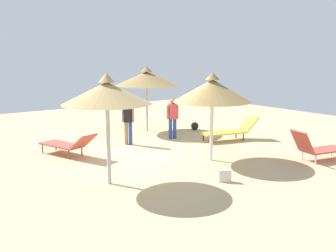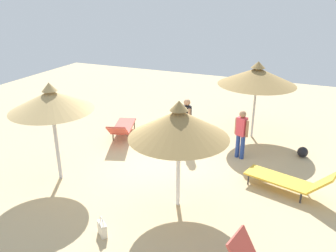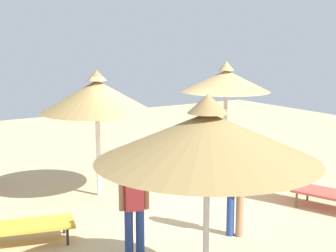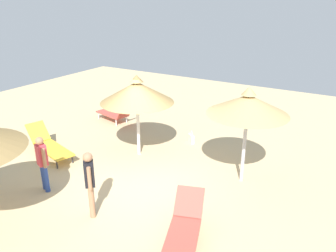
{
  "view_description": "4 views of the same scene",
  "coord_description": "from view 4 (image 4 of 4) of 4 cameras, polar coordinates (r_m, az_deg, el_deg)",
  "views": [
    {
      "loc": [
        -6.44,
        -9.36,
        3.11
      ],
      "look_at": [
        0.4,
        -0.0,
        0.92
      ],
      "focal_mm": 40.21,
      "sensor_mm": 36.0,
      "label": 1
    },
    {
      "loc": [
        3.58,
        -7.84,
        4.85
      ],
      "look_at": [
        0.14,
        0.26,
        1.33
      ],
      "focal_mm": 36.56,
      "sensor_mm": 36.0,
      "label": 2
    },
    {
      "loc": [
        5.36,
        8.06,
        3.31
      ],
      "look_at": [
        -0.29,
        -0.71,
        1.43
      ],
      "focal_mm": 53.9,
      "sensor_mm": 36.0,
      "label": 3
    },
    {
      "loc": [
        -4.78,
        6.63,
        4.8
      ],
      "look_at": [
        -0.34,
        -0.81,
        1.42
      ],
      "focal_mm": 35.34,
      "sensor_mm": 36.0,
      "label": 4
    }
  ],
  "objects": [
    {
      "name": "handbag",
      "position": [
        11.67,
        4.0,
        -2.12
      ],
      "size": [
        0.31,
        0.28,
        0.46
      ],
      "color": "beige",
      "rests_on": "ground"
    },
    {
      "name": "person_standing_back",
      "position": [
        7.79,
        -13.32,
        -9.2
      ],
      "size": [
        0.34,
        0.34,
        1.63
      ],
      "color": "navy",
      "rests_on": "ground"
    },
    {
      "name": "parasol_umbrella_front",
      "position": [
        8.75,
        13.62,
        3.61
      ],
      "size": [
        2.14,
        2.14,
        2.71
      ],
      "color": "#B2B2B7",
      "rests_on": "ground"
    },
    {
      "name": "ground",
      "position": [
        9.5,
        -4.32,
        -9.45
      ],
      "size": [
        24.0,
        24.0,
        0.1
      ],
      "primitive_type": "cube",
      "color": "tan"
    },
    {
      "name": "lounge_chair_far_left",
      "position": [
        13.62,
        -8.88,
        2.28
      ],
      "size": [
        1.9,
        1.01,
        0.98
      ],
      "color": "#CC4C3F",
      "rests_on": "ground"
    },
    {
      "name": "lounge_chair_far_right",
      "position": [
        7.1,
        2.74,
        -17.21
      ],
      "size": [
        1.26,
        2.17,
        0.79
      ],
      "color": "#CC4C3F",
      "rests_on": "ground"
    },
    {
      "name": "lounge_chair_center",
      "position": [
        11.33,
        -19.86,
        -2.98
      ],
      "size": [
        2.25,
        1.16,
        0.88
      ],
      "color": "gold",
      "rests_on": "ground"
    },
    {
      "name": "person_standing_near_right",
      "position": [
        9.16,
        -20.84,
        -5.67
      ],
      "size": [
        0.44,
        0.3,
        1.54
      ],
      "color": "navy",
      "rests_on": "ground"
    },
    {
      "name": "parasol_umbrella_near_left",
      "position": [
        10.2,
        -5.37,
        5.84
      ],
      "size": [
        2.28,
        2.28,
        2.63
      ],
      "color": "white",
      "rests_on": "ground"
    }
  ]
}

